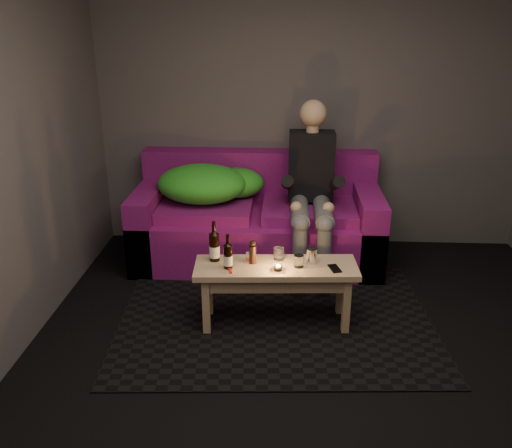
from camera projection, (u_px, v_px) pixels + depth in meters
The scene contains 17 objects.
floor at pixel (319, 380), 3.41m from camera, with size 4.50×4.50×0.00m, color black.
room at pixel (326, 105), 3.25m from camera, with size 4.50×4.50×4.50m.
rug at pixel (275, 319), 4.08m from camera, with size 2.33×1.69×0.01m, color black.
sofa at pixel (258, 223), 5.01m from camera, with size 2.20×0.99×0.95m.
green_blanket at pixel (208, 184), 4.88m from camera, with size 0.97×0.66×0.33m.
person at pixel (311, 186), 4.66m from camera, with size 0.40×0.91×1.47m.
coffee_table at pixel (276, 276), 3.89m from camera, with size 1.18×0.44×0.48m.
beer_bottle_a at pixel (214, 246), 3.90m from camera, with size 0.08×0.08×0.30m.
beer_bottle_b at pixel (228, 256), 3.79m from camera, with size 0.06×0.06×0.26m.
salt_shaker at pixel (248, 258), 3.89m from camera, with size 0.04×0.04×0.08m, color silver.
pepper_mill at pixel (253, 255), 3.87m from camera, with size 0.05×0.05×0.13m, color black.
tumbler_back at pixel (279, 254), 3.94m from camera, with size 0.08×0.08×0.09m, color white.
tealight at pixel (278, 267), 3.78m from camera, with size 0.06×0.06×0.04m.
tumbler_front at pixel (299, 261), 3.83m from camera, with size 0.07×0.07×0.09m, color white.
steel_cup at pixel (312, 256), 3.89m from camera, with size 0.08×0.08×0.11m, color silver.
smartphone at pixel (335, 268), 3.81m from camera, with size 0.06×0.13×0.01m, color black.
red_lighter at pixel (230, 271), 3.77m from camera, with size 0.02×0.07×0.01m, color red.
Camera 1 is at (-0.25, -2.83, 2.17)m, focal length 38.00 mm.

